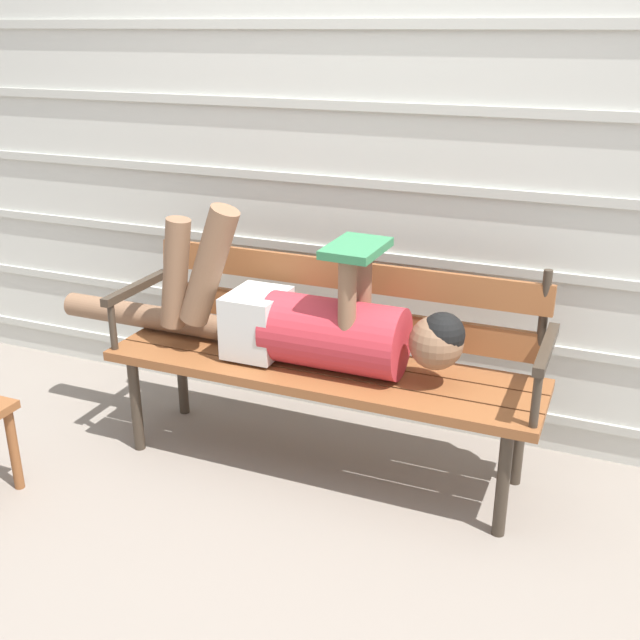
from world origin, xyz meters
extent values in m
plane|color=gray|center=(0.00, 0.00, 0.00)|extent=(12.00, 12.00, 0.00)
cube|color=beige|center=(0.00, 0.55, 1.17)|extent=(5.06, 0.06, 2.34)
cube|color=#B7B7AD|center=(0.00, 0.52, 0.15)|extent=(5.06, 0.02, 0.04)
cube|color=#B7B7AD|center=(0.00, 0.52, 0.44)|extent=(5.06, 0.02, 0.04)
cube|color=#B7B7AD|center=(0.00, 0.52, 0.73)|extent=(5.06, 0.02, 0.04)
cube|color=#B7B7AD|center=(0.00, 0.52, 1.02)|extent=(5.06, 0.02, 0.04)
cube|color=#B7B7AD|center=(0.00, 0.52, 1.32)|extent=(5.06, 0.02, 0.04)
cube|color=#B7B7AD|center=(0.00, 0.52, 1.61)|extent=(5.06, 0.02, 0.04)
cube|color=brown|center=(0.00, -0.08, 0.41)|extent=(1.64, 0.13, 0.04)
cube|color=brown|center=(0.00, 0.06, 0.41)|extent=(1.64, 0.13, 0.04)
cube|color=brown|center=(0.00, 0.20, 0.41)|extent=(1.64, 0.13, 0.04)
cube|color=brown|center=(0.00, 0.27, 0.54)|extent=(1.58, 0.05, 0.11)
cube|color=brown|center=(0.00, 0.27, 0.72)|extent=(1.58, 0.05, 0.11)
cylinder|color=#382D23|center=(-0.76, 0.27, 0.63)|extent=(0.03, 0.03, 0.40)
cylinder|color=#382D23|center=(0.76, 0.27, 0.63)|extent=(0.03, 0.03, 0.40)
cylinder|color=#382D23|center=(-0.72, -0.11, 0.20)|extent=(0.04, 0.04, 0.39)
cylinder|color=#382D23|center=(0.72, -0.11, 0.20)|extent=(0.04, 0.04, 0.39)
cylinder|color=#382D23|center=(-0.72, 0.23, 0.20)|extent=(0.04, 0.04, 0.39)
cylinder|color=#382D23|center=(0.72, 0.23, 0.20)|extent=(0.04, 0.04, 0.39)
cube|color=#382D23|center=(-0.80, 0.06, 0.63)|extent=(0.04, 0.41, 0.03)
cylinder|color=#382D23|center=(-0.80, -0.11, 0.53)|extent=(0.03, 0.03, 0.20)
cube|color=#382D23|center=(0.80, 0.06, 0.63)|extent=(0.04, 0.41, 0.03)
cylinder|color=#382D23|center=(0.80, -0.11, 0.53)|extent=(0.03, 0.03, 0.20)
cylinder|color=#B72D38|center=(0.06, 0.06, 0.56)|extent=(0.51, 0.26, 0.26)
cube|color=silver|center=(-0.26, 0.06, 0.56)|extent=(0.20, 0.25, 0.24)
sphere|color=brown|center=(0.43, 0.06, 0.59)|extent=(0.19, 0.19, 0.19)
sphere|color=black|center=(0.45, 0.06, 0.62)|extent=(0.16, 0.16, 0.16)
cylinder|color=brown|center=(-0.42, 0.00, 0.78)|extent=(0.27, 0.11, 0.48)
cylinder|color=brown|center=(-0.57, 0.00, 0.73)|extent=(0.15, 0.09, 0.44)
cylinder|color=brown|center=(-0.76, 0.12, 0.48)|extent=(0.85, 0.10, 0.10)
cylinder|color=brown|center=(0.13, -0.02, 0.72)|extent=(0.06, 0.06, 0.32)
cylinder|color=brown|center=(0.13, 0.14, 0.72)|extent=(0.06, 0.06, 0.32)
cube|color=#337A4C|center=(0.13, 0.06, 0.89)|extent=(0.20, 0.26, 0.04)
cylinder|color=brown|center=(-0.97, -0.52, 0.16)|extent=(0.04, 0.04, 0.33)
camera|label=1|loc=(0.99, -2.31, 1.61)|focal=42.67mm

